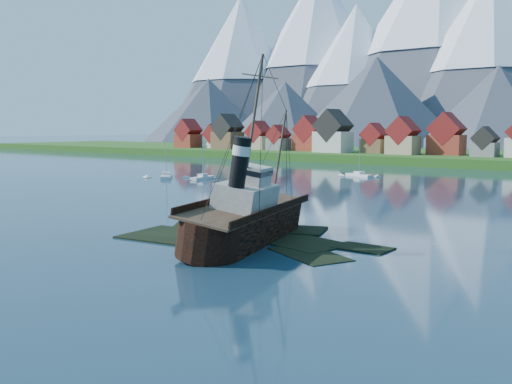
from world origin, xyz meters
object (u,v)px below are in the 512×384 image
Objects in this scene: sailboat_a at (166,177)px; sailboat_b at (203,178)px; sailboat_c at (359,176)px; tugboat_wreck at (252,216)px.

sailboat_a is 10.76m from sailboat_b.
sailboat_b is at bearing 159.09° from sailboat_c.
sailboat_a is 50.69m from sailboat_c.
tugboat_wreck is at bearing -140.20° from sailboat_c.
sailboat_a is 1.11× the size of sailboat_c.
sailboat_c is at bearing 94.57° from tugboat_wreck.
sailboat_a is 1.08× the size of sailboat_b.
sailboat_b is (10.47, 2.47, -0.00)m from sailboat_a.
tugboat_wreck reaches higher than sailboat_c.
sailboat_b is at bearing -30.02° from sailboat_a.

